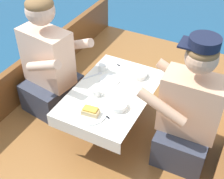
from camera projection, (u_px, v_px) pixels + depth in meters
name	position (u px, v px, depth m)	size (l,w,h in m)	color
ground_plane	(116.00, 143.00, 2.80)	(60.00, 60.00, 0.00)	navy
boat_deck	(117.00, 132.00, 2.71)	(1.83, 2.91, 0.29)	brown
gunwale_port	(30.00, 74.00, 2.82)	(0.06, 2.91, 0.37)	brown
cockpit_table	(112.00, 96.00, 2.35)	(0.56, 0.86, 0.37)	#B2B2B7
person_port	(49.00, 66.00, 2.52)	(0.56, 0.50, 1.00)	#333847
person_starboard	(189.00, 114.00, 2.11)	(0.53, 0.45, 0.98)	#333847
plate_sandwich	(91.00, 114.00, 2.13)	(0.21, 0.21, 0.01)	white
plate_bread	(110.00, 80.00, 2.43)	(0.16, 0.16, 0.01)	white
sandwich	(91.00, 111.00, 2.11)	(0.12, 0.08, 0.05)	#E0BC7F
bowl_port_near	(118.00, 105.00, 2.17)	(0.13, 0.13, 0.04)	white
bowl_starboard_near	(138.00, 74.00, 2.46)	(0.14, 0.14, 0.04)	white
coffee_cup_port	(96.00, 92.00, 2.28)	(0.10, 0.07, 0.05)	white
coffee_cup_starboard	(102.00, 67.00, 2.52)	(0.09, 0.06, 0.05)	white
utensil_fork_port	(123.00, 68.00, 2.56)	(0.17, 0.06, 0.00)	silver
utensil_spoon_port	(96.00, 75.00, 2.48)	(0.10, 0.15, 0.01)	silver
utensil_knife_starboard	(104.00, 102.00, 2.23)	(0.06, 0.17, 0.00)	silver
utensil_spoon_center	(137.00, 90.00, 2.33)	(0.13, 0.13, 0.01)	silver
utensil_fork_starboard	(113.00, 122.00, 2.08)	(0.17, 0.08, 0.00)	silver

